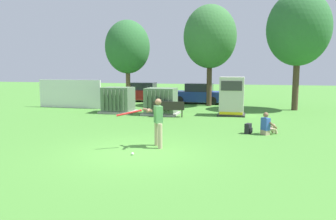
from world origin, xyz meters
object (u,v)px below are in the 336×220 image
park_bench (169,108)px  batter (157,120)px  parked_car_left_of_center (198,94)px  generator_enclosure (232,97)px  sports_ball (132,154)px  transformer_mid_west (161,102)px  transformer_west (118,100)px  backpack (248,129)px  parked_car_leftmost (142,93)px  seated_spectator (267,126)px

park_bench → batter: batter is taller
park_bench → parked_car_left_of_center: bearing=86.4°
generator_enclosure → sports_ball: size_ratio=25.56×
transformer_mid_west → batter: batter is taller
batter → parked_car_left_of_center: (-0.85, 14.75, -0.22)m
transformer_mid_west → parked_car_left_of_center: (1.19, 6.81, -0.04)m
transformer_west → parked_car_left_of_center: size_ratio=0.50×
transformer_west → backpack: bearing=-31.0°
generator_enclosure → parked_car_leftmost: generator_enclosure is taller
generator_enclosure → parked_car_left_of_center: (-3.00, 6.12, -0.38)m
park_bench → parked_car_leftmost: (-4.46, 8.23, 0.22)m
backpack → sports_ball: bearing=-128.9°
transformer_west → batter: size_ratio=1.21×
batter → seated_spectator: bearing=39.8°
seated_spectator → parked_car_leftmost: 15.46m
batter → parked_car_left_of_center: 14.77m
backpack → parked_car_left_of_center: 12.18m
transformer_mid_west → backpack: 7.02m
generator_enclosure → batter: generator_enclosure is taller
parked_car_left_of_center → batter: bearing=-86.7°
sports_ball → parked_car_leftmost: size_ratio=0.02×
transformer_mid_west → generator_enclosure: 4.26m
generator_enclosure → sports_ball: 10.27m
park_bench → sports_ball: bearing=-84.0°
seated_spectator → backpack: 0.79m
seated_spectator → park_bench: bearing=144.5°
generator_enclosure → seated_spectator: 5.68m
transformer_west → parked_car_left_of_center: (4.06, 6.62, -0.04)m
generator_enclosure → seated_spectator: generator_enclosure is taller
batter → transformer_west: bearing=121.2°
transformer_west → transformer_mid_west: same height
parked_car_left_of_center → sports_ball: bearing=-88.6°
sports_ball → transformer_mid_west: bearing=99.8°
transformer_west → generator_enclosure: generator_enclosure is taller
sports_ball → parked_car_leftmost: bearing=107.9°
sports_ball → park_bench: bearing=96.0°
sports_ball → backpack: 5.79m
transformer_mid_west → sports_ball: transformer_mid_west is taller
generator_enclosure → parked_car_leftmost: (-7.95, 6.66, -0.38)m
parked_car_leftmost → parked_car_left_of_center: (4.95, -0.54, 0.00)m
batter → backpack: size_ratio=3.95×
sports_ball → parked_car_left_of_center: parked_car_left_of_center is taller
transformer_west → park_bench: (3.58, -1.07, -0.25)m
transformer_west → transformer_mid_west: size_ratio=1.00×
transformer_west → backpack: size_ratio=4.77×
sports_ball → parked_car_left_of_center: bearing=91.4°
transformer_mid_west → parked_car_leftmost: (-3.75, 7.35, -0.04)m
transformer_mid_west → park_bench: size_ratio=1.14×
transformer_west → transformer_mid_west: 2.88m
transformer_mid_west → parked_car_left_of_center: 6.91m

